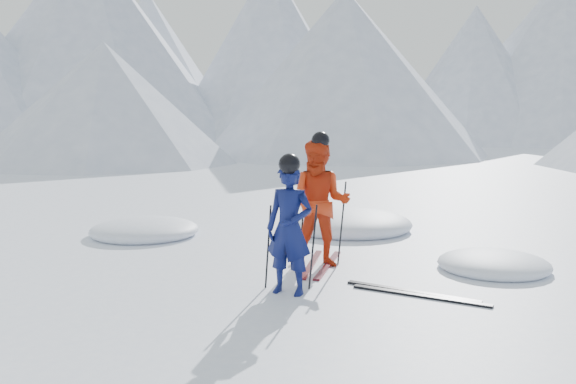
# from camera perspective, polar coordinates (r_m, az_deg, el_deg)

# --- Properties ---
(ground) EXTENTS (160.00, 160.00, 0.00)m
(ground) POSITION_cam_1_polar(r_m,az_deg,el_deg) (8.08, 13.45, -8.55)
(ground) COLOR white
(ground) RESTS_ON ground
(mountain_range) EXTENTS (106.15, 62.94, 15.53)m
(mountain_range) POSITION_cam_1_polar(r_m,az_deg,el_deg) (43.75, 19.76, 12.68)
(mountain_range) COLOR #B2BCD1
(mountain_range) RESTS_ON ground
(skier_blue) EXTENTS (0.65, 0.50, 1.60)m
(skier_blue) POSITION_cam_1_polar(r_m,az_deg,el_deg) (7.36, 0.13, -3.47)
(skier_blue) COLOR #0C144A
(skier_blue) RESTS_ON ground
(skier_red) EXTENTS (0.90, 0.71, 1.83)m
(skier_red) POSITION_cam_1_polar(r_m,az_deg,el_deg) (8.74, 3.02, -1.05)
(skier_red) COLOR red
(skier_red) RESTS_ON ground
(pole_blue_left) EXTENTS (0.11, 0.08, 1.07)m
(pole_blue_left) POSITION_cam_1_polar(r_m,az_deg,el_deg) (7.62, -1.87, -5.15)
(pole_blue_left) COLOR black
(pole_blue_left) RESTS_ON ground
(pole_blue_right) EXTENTS (0.11, 0.07, 1.07)m
(pole_blue_right) POSITION_cam_1_polar(r_m,az_deg,el_deg) (7.62, 2.35, -5.17)
(pole_blue_right) COLOR black
(pole_blue_right) RESTS_ON ground
(pole_red_left) EXTENTS (0.12, 0.10, 1.22)m
(pole_red_left) POSITION_cam_1_polar(r_m,az_deg,el_deg) (9.08, 1.36, -2.69)
(pole_red_left) COLOR black
(pole_red_left) RESTS_ON ground
(pole_red_right) EXTENTS (0.12, 0.09, 1.22)m
(pole_red_right) POSITION_cam_1_polar(r_m,az_deg,el_deg) (8.90, 5.06, -2.91)
(pole_red_right) COLOR black
(pole_red_right) RESTS_ON ground
(ski_worn_left) EXTENTS (0.12, 1.70, 0.03)m
(ski_worn_left) POSITION_cam_1_polar(r_m,az_deg,el_deg) (8.93, 2.21, -6.76)
(ski_worn_left) COLOR black
(ski_worn_left) RESTS_ON ground
(ski_worn_right) EXTENTS (0.17, 1.70, 0.03)m
(ski_worn_right) POSITION_cam_1_polar(r_m,az_deg,el_deg) (8.89, 3.75, -6.82)
(ski_worn_right) COLOR black
(ski_worn_right) RESTS_ON ground
(ski_loose_a) EXTENTS (1.62, 0.68, 0.03)m
(ski_loose_a) POSITION_cam_1_polar(r_m,az_deg,el_deg) (7.71, 11.48, -9.13)
(ski_loose_a) COLOR black
(ski_loose_a) RESTS_ON ground
(ski_loose_b) EXTENTS (1.64, 0.62, 0.03)m
(ski_loose_b) POSITION_cam_1_polar(r_m,az_deg,el_deg) (7.57, 12.25, -9.46)
(ski_loose_b) COLOR black
(ski_loose_b) RESTS_ON ground
(snow_lumps) EXTENTS (7.66, 4.60, 0.52)m
(snow_lumps) POSITION_cam_1_polar(r_m,az_deg,el_deg) (11.03, 1.52, -4.16)
(snow_lumps) COLOR white
(snow_lumps) RESTS_ON ground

